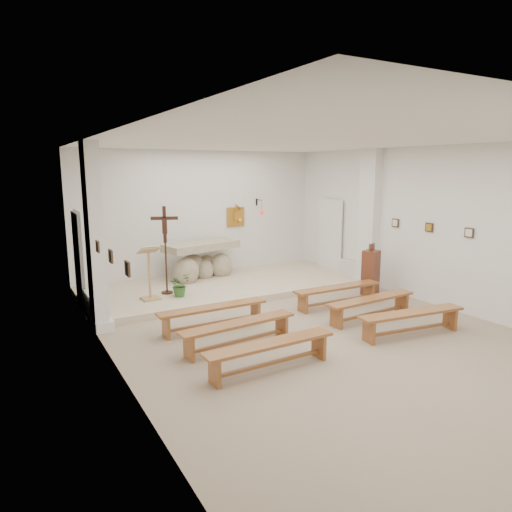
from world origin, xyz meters
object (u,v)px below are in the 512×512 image
lectern (150,273)px  donation_pedestal (371,272)px  bench_left_front (213,312)px  bench_left_third (270,349)px  bench_right_third (412,318)px  crucifix_stand (165,244)px  bench_left_second (238,328)px  bench_right_second (371,303)px  altar (201,263)px  bench_right_front (338,291)px

lectern → donation_pedestal: bearing=-24.2°
lectern → bench_left_front: lectern is taller
bench_left_third → bench_right_third: bearing=-1.4°
lectern → crucifix_stand: (0.49, 0.33, 0.56)m
bench_left_second → bench_left_third: 1.04m
crucifix_stand → lectern: bearing=-125.1°
bench_left_second → bench_right_third: bearing=-23.9°
crucifix_stand → bench_right_third: (3.12, -4.47, -0.98)m
bench_right_second → donation_pedestal: bearing=44.1°
altar → crucifix_stand: (-1.29, -1.04, 0.77)m
crucifix_stand → bench_right_third: size_ratio=0.93×
bench_right_second → bench_right_third: same height
bench_left_front → bench_left_third: bearing=-90.4°
altar → bench_right_front: (1.82, -3.41, -0.21)m
altar → donation_pedestal: bearing=-57.2°
lectern → bench_left_third: 4.20m
altar → bench_right_third: size_ratio=0.99×
altar → lectern: (-1.78, -1.36, 0.21)m
crucifix_stand → bench_left_second: 3.56m
crucifix_stand → bench_left_second: crucifix_stand is taller
crucifix_stand → bench_left_third: 4.57m
bench_left_second → bench_right_third: same height
donation_pedestal → bench_right_third: 2.80m
crucifix_stand → bench_left_front: crucifix_stand is taller
bench_left_second → crucifix_stand: bearing=87.0°
altar → bench_right_third: bearing=-84.7°
lectern → bench_right_third: 5.50m
donation_pedestal → bench_left_front: donation_pedestal is taller
bench_left_third → bench_right_third: size_ratio=0.99×
bench_right_front → bench_left_second: same height
bench_left_front → bench_right_front: bearing=-0.4°
bench_left_third → bench_right_third: same height
bench_right_front → bench_right_second: (-0.00, -1.04, 0.00)m
bench_right_front → bench_right_third: 2.09m
bench_left_second → bench_right_second: bearing=-4.8°
bench_right_third → donation_pedestal: bearing=69.1°
altar → bench_left_front: 3.62m
altar → crucifix_stand: size_ratio=1.06×
donation_pedestal → bench_right_second: donation_pedestal is taller
lectern → bench_left_front: size_ratio=0.57×
bench_right_third → altar: bearing=115.5°
bench_left_front → lectern: bearing=105.7°
bench_right_front → bench_left_front: bearing=-179.2°
crucifix_stand → donation_pedestal: 4.92m
bench_right_second → crucifix_stand: bearing=129.2°
altar → bench_left_front: altar is taller
bench_right_front → bench_right_third: size_ratio=0.99×
bench_right_second → bench_left_third: size_ratio=1.00×
crucifix_stand → bench_right_third: crucifix_stand is taller
bench_left_front → bench_right_second: bearing=-19.5°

